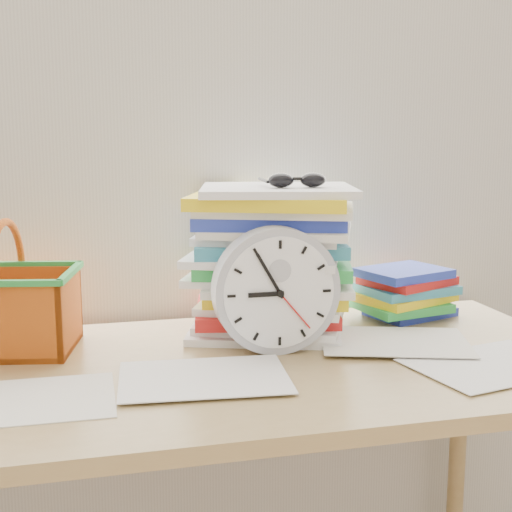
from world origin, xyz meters
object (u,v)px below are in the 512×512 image
object	(u,v)px
paper_stack	(270,259)
book_stack	(406,292)
clock	(276,290)
basket	(8,287)
desk	(245,398)

from	to	relation	value
paper_stack	book_stack	distance (m)	0.37
paper_stack	clock	world-z (taller)	paper_stack
book_stack	basket	world-z (taller)	basket
clock	basket	world-z (taller)	basket
desk	basket	world-z (taller)	basket
desk	basket	distance (m)	0.53
desk	book_stack	size ratio (longest dim) A/B	5.81
desk	paper_stack	distance (m)	0.33
desk	basket	bearing A→B (deg)	156.89
clock	basket	xyz separation A→B (m)	(-0.52, 0.14, 0.00)
paper_stack	clock	bearing A→B (deg)	-100.37
clock	paper_stack	bearing A→B (deg)	79.63
desk	clock	world-z (taller)	clock
paper_stack	basket	bearing A→B (deg)	-178.70
desk	book_stack	xyz separation A→B (m)	(0.45, 0.24, 0.14)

